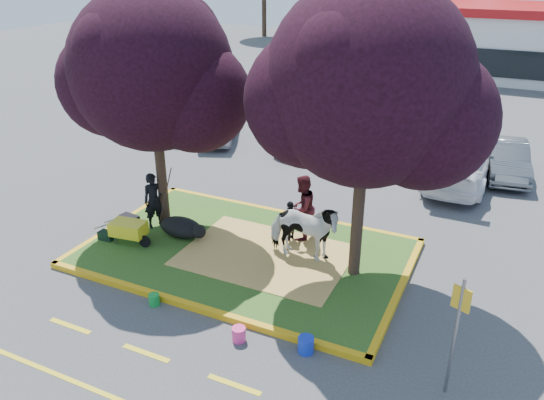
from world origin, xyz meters
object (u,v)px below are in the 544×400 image
at_px(cow, 303,231).
at_px(car_silver, 219,126).
at_px(sign_post, 457,325).
at_px(car_black, 195,122).
at_px(bucket_pink, 239,334).
at_px(bucket_green, 154,300).
at_px(wheelbarrow, 129,229).
at_px(calf, 181,227).
at_px(handler, 154,201).
at_px(bucket_blue, 306,345).

bearing_deg(cow, car_silver, 37.79).
xyz_separation_m(sign_post, car_silver, (-11.10, 10.83, -0.86)).
xyz_separation_m(sign_post, car_black, (-12.30, 10.85, -0.87)).
distance_m(cow, bucket_pink, 3.42).
distance_m(cow, car_silver, 10.59).
relative_size(cow, bucket_green, 7.03).
relative_size(wheelbarrow, car_silver, 0.45).
bearing_deg(calf, bucket_green, -50.90).
bearing_deg(bucket_green, car_silver, 113.37).
bearing_deg(car_black, car_silver, 11.55).
bearing_deg(calf, car_silver, 130.90).
height_order(calf, bucket_pink, calf).
relative_size(calf, bucket_green, 4.73).
bearing_deg(handler, cow, -53.60).
xyz_separation_m(wheelbarrow, sign_post, (8.52, -1.73, 0.90)).
height_order(bucket_pink, bucket_blue, bucket_blue).
relative_size(handler, sign_post, 0.67).
distance_m(handler, bucket_green, 3.72).
relative_size(sign_post, bucket_blue, 6.98).
distance_m(bucket_green, car_black, 12.46).
xyz_separation_m(wheelbarrow, car_black, (-3.78, 9.12, 0.03)).
distance_m(handler, bucket_blue, 6.55).
bearing_deg(car_silver, cow, 109.62).
xyz_separation_m(cow, car_black, (-8.28, 7.88, -0.34)).
bearing_deg(bucket_green, cow, 52.46).
bearing_deg(bucket_blue, car_black, 131.29).
distance_m(wheelbarrow, sign_post, 8.74).
bearing_deg(car_black, bucket_green, -49.22).
bearing_deg(car_black, sign_post, -29.06).
bearing_deg(calf, bucket_pink, -24.17).
xyz_separation_m(cow, bucket_green, (-2.36, -3.07, -0.81)).
relative_size(bucket_green, car_black, 0.08).
xyz_separation_m(bucket_green, car_silver, (-4.72, 10.93, 0.48)).
relative_size(cow, sign_post, 0.78).
distance_m(wheelbarrow, car_black, 9.87).
bearing_deg(bucket_pink, wheelbarrow, 154.89).
relative_size(calf, bucket_pink, 4.10).
relative_size(bucket_pink, bucket_blue, 0.90).
xyz_separation_m(handler, sign_post, (8.49, -2.85, 0.53)).
bearing_deg(bucket_blue, handler, 153.08).
xyz_separation_m(handler, wheelbarrow, (-0.03, -1.12, -0.37)).
distance_m(handler, bucket_pink, 5.53).
relative_size(handler, bucket_green, 5.99).
distance_m(sign_post, car_black, 16.42).
height_order(calf, bucket_green, calf).
distance_m(bucket_blue, car_black, 14.58).
height_order(cow, bucket_green, cow).
bearing_deg(bucket_pink, handler, 144.09).
height_order(handler, sign_post, sign_post).
distance_m(calf, bucket_blue, 5.54).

